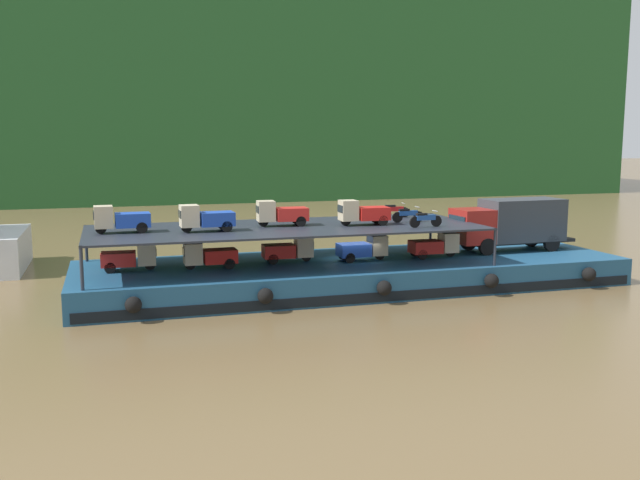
{
  "coord_description": "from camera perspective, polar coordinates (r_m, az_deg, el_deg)",
  "views": [
    {
      "loc": [
        -12.91,
        -35.86,
        8.21
      ],
      "look_at": [
        -1.94,
        0.0,
        2.7
      ],
      "focal_mm": 39.03,
      "sensor_mm": 36.0,
      "label": 1
    }
  ],
  "objects": [
    {
      "name": "cargo_barge",
      "position": [
        38.8,
        2.76,
        -2.74
      ],
      "size": [
        30.09,
        9.24,
        1.5
      ],
      "color": "navy",
      "rests_on": "ground"
    },
    {
      "name": "mini_truck_lower_mid",
      "position": [
        37.92,
        -2.58,
        -0.78
      ],
      "size": [
        2.78,
        1.27,
        1.38
      ],
      "color": "red",
      "rests_on": "cargo_barge"
    },
    {
      "name": "mini_truck_upper_stern",
      "position": [
        36.18,
        -16.0,
        1.66
      ],
      "size": [
        2.77,
        1.24,
        1.38
      ],
      "color": "#1E47B7",
      "rests_on": "cargo_rack"
    },
    {
      "name": "cargo_rack",
      "position": [
        37.3,
        -2.73,
        1.0
      ],
      "size": [
        20.89,
        7.84,
        2.0
      ],
      "color": "#232833",
      "rests_on": "cargo_barge"
    },
    {
      "name": "covered_lorry",
      "position": [
        43.08,
        15.36,
        1.37
      ],
      "size": [
        7.9,
        2.47,
        3.1
      ],
      "color": "maroon",
      "rests_on": "cargo_barge"
    },
    {
      "name": "mini_truck_lower_aft",
      "position": [
        36.45,
        -9.07,
        -1.25
      ],
      "size": [
        2.75,
        1.22,
        1.38
      ],
      "color": "red",
      "rests_on": "cargo_barge"
    },
    {
      "name": "mini_truck_lower_bow",
      "position": [
        39.9,
        9.39,
        -0.43
      ],
      "size": [
        2.77,
        1.26,
        1.38
      ],
      "color": "red",
      "rests_on": "cargo_barge"
    },
    {
      "name": "mini_truck_upper_mid",
      "position": [
        35.72,
        -9.34,
        1.79
      ],
      "size": [
        2.77,
        1.26,
        1.38
      ],
      "color": "#1E47B7",
      "rests_on": "cargo_rack"
    },
    {
      "name": "mini_truck_upper_bow",
      "position": [
        37.95,
        3.54,
        2.26
      ],
      "size": [
        2.76,
        1.24,
        1.38
      ],
      "color": "red",
      "rests_on": "cargo_rack"
    },
    {
      "name": "ground_plane",
      "position": [
        38.99,
        2.74,
        -3.81
      ],
      "size": [
        400.0,
        400.0,
        0.0
      ],
      "primitive_type": "plane",
      "color": "brown"
    },
    {
      "name": "mini_truck_lower_stern",
      "position": [
        36.7,
        -15.32,
        -1.38
      ],
      "size": [
        2.79,
        1.28,
        1.38
      ],
      "color": "red",
      "rests_on": "cargo_barge"
    },
    {
      "name": "motorcycle_upper_port",
      "position": [
        37.43,
        8.64,
        1.7
      ],
      "size": [
        1.9,
        0.55,
        0.87
      ],
      "color": "black",
      "rests_on": "cargo_rack"
    },
    {
      "name": "mini_truck_upper_fore",
      "position": [
        37.57,
        -3.19,
        2.21
      ],
      "size": [
        2.79,
        1.28,
        1.38
      ],
      "color": "red",
      "rests_on": "cargo_rack"
    },
    {
      "name": "motorcycle_upper_stbd",
      "position": [
        41.77,
        6.09,
        2.44
      ],
      "size": [
        1.9,
        0.55,
        0.87
      ],
      "color": "black",
      "rests_on": "cargo_rack"
    },
    {
      "name": "hillside_far_bank",
      "position": [
        105.64,
        -10.19,
        12.72
      ],
      "size": [
        121.92,
        37.26,
        29.24
      ],
      "color": "#235628",
      "rests_on": "ground"
    },
    {
      "name": "motorcycle_upper_centre",
      "position": [
        39.56,
        7.21,
        2.09
      ],
      "size": [
        1.9,
        0.55,
        0.87
      ],
      "color": "black",
      "rests_on": "cargo_rack"
    },
    {
      "name": "mini_truck_lower_fore",
      "position": [
        38.38,
        3.56,
        -0.68
      ],
      "size": [
        2.75,
        1.22,
        1.38
      ],
      "color": "#1E47B7",
      "rests_on": "cargo_barge"
    }
  ]
}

